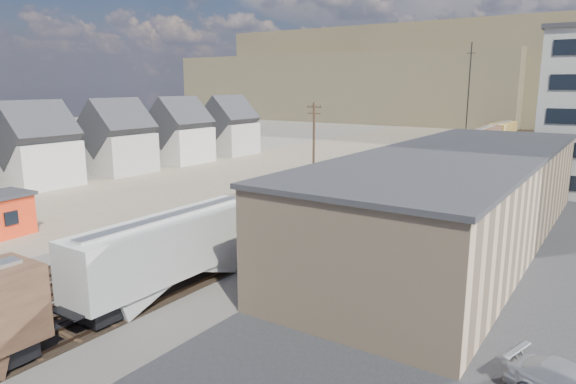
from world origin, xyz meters
The scene contains 11 objects.
ground centered at (0.00, 0.00, 0.00)m, with size 300.00×300.00×0.00m, color #6B6356.
ballast_bed centered at (0.00, 50.00, 0.03)m, with size 18.00×200.00×0.06m, color #4C4742.
dirt_yard centered at (-20.00, 40.00, 0.01)m, with size 24.00×180.00×0.03m, color #6F614C.
asphalt_lot centered at (22.00, 35.00, 0.02)m, with size 26.00×120.00×0.04m, color #232326.
rail_tracks centered at (-0.55, 50.00, 0.11)m, with size 11.40×200.00×0.24m.
freight_train centered at (3.80, 43.10, 2.79)m, with size 3.00×119.74×4.46m.
warehouse centered at (14.98, 25.00, 3.65)m, with size 12.40×40.40×7.25m.
utility_pole_north centered at (-8.50, 42.00, 5.30)m, with size 2.20×0.32×10.00m.
radio_mast centered at (6.00, 60.00, 9.12)m, with size 1.20×0.16×18.00m.
townhouse_row centered at (-34.00, 25.00, 4.34)m, with size 8.15×68.16×10.47m.
hills_north centered at (0.17, 167.92, 14.10)m, with size 265.00×80.00×32.00m.
Camera 1 is at (25.88, -15.22, 12.31)m, focal length 32.00 mm.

